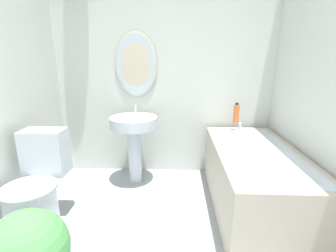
{
  "coord_description": "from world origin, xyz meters",
  "views": [
    {
      "loc": [
        0.14,
        -0.38,
        1.33
      ],
      "look_at": [
        0.07,
        1.46,
        0.81
      ],
      "focal_mm": 26.0,
      "sensor_mm": 36.0,
      "label": 1
    }
  ],
  "objects_px": {
    "toilet": "(37,191)",
    "bathtub": "(254,179)",
    "pedestal_sink": "(134,132)",
    "shampoo_bottle": "(236,114)"
  },
  "relations": [
    {
      "from": "toilet",
      "to": "shampoo_bottle",
      "type": "distance_m",
      "value": 2.01
    },
    {
      "from": "toilet",
      "to": "shampoo_bottle",
      "type": "bearing_deg",
      "value": 28.17
    },
    {
      "from": "toilet",
      "to": "bathtub",
      "type": "height_order",
      "value": "toilet"
    },
    {
      "from": "pedestal_sink",
      "to": "shampoo_bottle",
      "type": "bearing_deg",
      "value": 6.51
    },
    {
      "from": "bathtub",
      "to": "shampoo_bottle",
      "type": "relative_size",
      "value": 6.36
    },
    {
      "from": "pedestal_sink",
      "to": "shampoo_bottle",
      "type": "xyz_separation_m",
      "value": [
        1.09,
        0.12,
        0.18
      ]
    },
    {
      "from": "pedestal_sink",
      "to": "bathtub",
      "type": "height_order",
      "value": "pedestal_sink"
    },
    {
      "from": "toilet",
      "to": "pedestal_sink",
      "type": "height_order",
      "value": "pedestal_sink"
    },
    {
      "from": "pedestal_sink",
      "to": "bathtub",
      "type": "distance_m",
      "value": 1.27
    },
    {
      "from": "toilet",
      "to": "bathtub",
      "type": "xyz_separation_m",
      "value": [
        1.78,
        0.33,
        -0.03
      ]
    }
  ]
}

